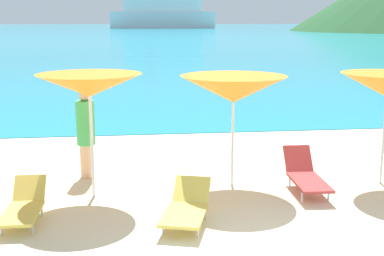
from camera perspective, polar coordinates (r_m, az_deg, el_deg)
ground_plane at (r=16.09m, az=0.83°, el=-0.15°), size 50.00×100.00×0.30m
ocean_water at (r=234.36m, az=-6.60°, el=11.00°), size 650.00×440.00×0.02m
umbrella_3 at (r=9.29m, az=-11.30°, el=4.64°), size 1.98×1.98×2.28m
umbrella_4 at (r=9.87m, az=4.62°, el=4.31°), size 2.27×2.27×2.17m
lounge_chair_0 at (r=8.32m, az=-0.59°, el=-8.74°), size 1.00×1.57×0.58m
lounge_chair_10 at (r=8.81m, az=-18.15°, el=-8.20°), size 0.57×1.42×0.60m
lounge_chair_11 at (r=10.03m, az=12.49°, el=-5.09°), size 0.62×1.61×0.73m
beachgoer_0 at (r=10.73m, az=-11.70°, el=-0.44°), size 0.38×0.38×1.83m
cruise_ship at (r=214.32m, az=-3.31°, el=13.09°), size 42.18×11.18×20.68m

